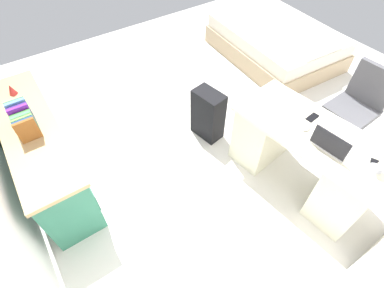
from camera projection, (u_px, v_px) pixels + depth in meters
ground_plane at (235, 121)px, 3.70m from camera, size 6.09×6.09×0.00m
desk at (303, 156)px, 2.82m from camera, size 1.51×0.83×0.75m
office_chair at (353, 111)px, 3.20m from camera, size 0.52×0.52×0.94m
credenza at (44, 153)px, 2.87m from camera, size 1.80×0.48×0.75m
bed at (276, 42)px, 4.52m from camera, size 1.99×1.52×0.58m
suitcase_black at (208, 115)px, 3.32m from camera, size 0.39×0.28×0.63m
laptop at (331, 144)px, 2.38m from camera, size 0.33×0.26×0.21m
computer_mouse at (306, 128)px, 2.56m from camera, size 0.07×0.11×0.03m
cell_phone_near_laptop at (374, 165)px, 2.30m from camera, size 0.12×0.15×0.01m
cell_phone_by_mouse at (312, 117)px, 2.66m from camera, size 0.08×0.14×0.01m
book_row at (23, 120)px, 2.49m from camera, size 0.35×0.17×0.23m
figurine_small at (11, 90)px, 2.85m from camera, size 0.08×0.08×0.11m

